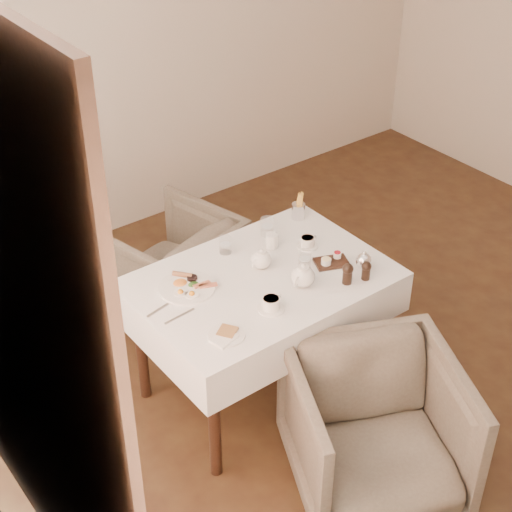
{
  "coord_description": "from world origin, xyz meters",
  "views": [
    {
      "loc": [
        -2.73,
        -2.0,
        3.06
      ],
      "look_at": [
        -0.73,
        0.63,
        0.82
      ],
      "focal_mm": 55.0,
      "sensor_mm": 36.0,
      "label": 1
    }
  ],
  "objects_px": {
    "armchair_far": "(171,266)",
    "armchair_near": "(376,430)",
    "teapot_centre": "(261,258)",
    "breakfast_plate": "(187,286)",
    "table": "(261,296)"
  },
  "relations": [
    {
      "from": "table",
      "to": "teapot_centre",
      "type": "bearing_deg",
      "value": 54.32
    },
    {
      "from": "table",
      "to": "armchair_near",
      "type": "distance_m",
      "value": 0.89
    },
    {
      "from": "table",
      "to": "armchair_far",
      "type": "height_order",
      "value": "table"
    },
    {
      "from": "armchair_far",
      "to": "armchair_near",
      "type": "bearing_deg",
      "value": 77.05
    },
    {
      "from": "breakfast_plate",
      "to": "table",
      "type": "bearing_deg",
      "value": -37.4
    },
    {
      "from": "table",
      "to": "teapot_centre",
      "type": "relative_size",
      "value": 8.78
    },
    {
      "from": "armchair_near",
      "to": "teapot_centre",
      "type": "bearing_deg",
      "value": 113.17
    },
    {
      "from": "armchair_near",
      "to": "armchair_far",
      "type": "bearing_deg",
      "value": 115.66
    },
    {
      "from": "table",
      "to": "breakfast_plate",
      "type": "xyz_separation_m",
      "value": [
        -0.35,
        0.15,
        0.13
      ]
    },
    {
      "from": "breakfast_plate",
      "to": "teapot_centre",
      "type": "distance_m",
      "value": 0.41
    },
    {
      "from": "armchair_far",
      "to": "teapot_centre",
      "type": "relative_size",
      "value": 4.91
    },
    {
      "from": "teapot_centre",
      "to": "armchair_near",
      "type": "bearing_deg",
      "value": -108.53
    },
    {
      "from": "armchair_near",
      "to": "breakfast_plate",
      "type": "xyz_separation_m",
      "value": [
        -0.37,
        1.0,
        0.41
      ]
    },
    {
      "from": "teapot_centre",
      "to": "breakfast_plate",
      "type": "bearing_deg",
      "value": 151.21
    },
    {
      "from": "table",
      "to": "armchair_near",
      "type": "bearing_deg",
      "value": -88.44
    }
  ]
}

